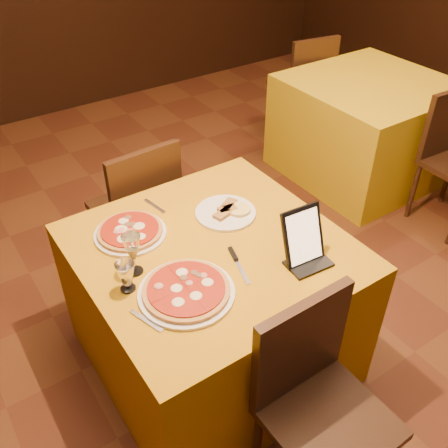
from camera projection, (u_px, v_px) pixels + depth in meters
floor at (306, 330)px, 2.75m from camera, size 6.00×7.00×0.01m
main_table at (213, 306)px, 2.38m from camera, size 1.10×1.10×0.75m
side_table at (365, 129)px, 3.85m from camera, size 1.10×1.10×0.75m
chair_main_near at (329, 421)px, 1.82m from camera, size 0.36×0.36×0.91m
chair_main_far at (134, 208)px, 2.88m from camera, size 0.50×0.50×0.91m
chair_side_far at (299, 86)px, 4.32m from camera, size 0.43×0.43×0.91m
pizza_near at (186, 291)px, 1.91m from camera, size 0.38×0.38×0.03m
pizza_far at (130, 232)px, 2.20m from camera, size 0.32×0.32×0.03m
cutlet_dish at (226, 212)px, 2.33m from camera, size 0.28×0.28×0.03m
wine_glass at (133, 254)px, 1.96m from camera, size 0.09×0.09×0.19m
water_glass at (126, 277)px, 1.90m from camera, size 0.10×0.10×0.13m
tablet at (303, 236)px, 2.01m from camera, size 0.19×0.11×0.23m
knife at (240, 268)px, 2.04m from camera, size 0.07×0.20×0.01m
fork_near at (146, 321)px, 1.81m from camera, size 0.07×0.16×0.01m
fork_far at (155, 206)px, 2.38m from camera, size 0.04×0.15×0.01m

